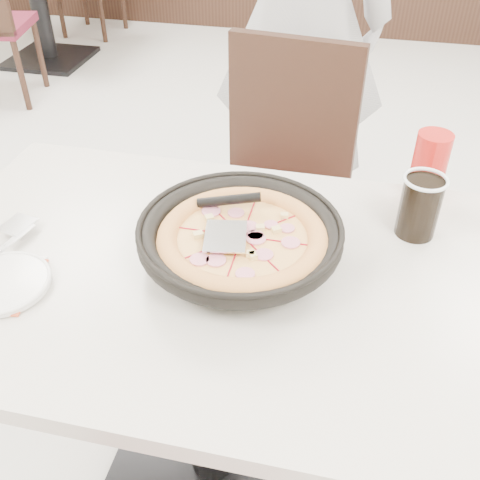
% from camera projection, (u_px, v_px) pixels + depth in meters
% --- Properties ---
extents(floor, '(7.00, 7.00, 0.00)m').
position_uv_depth(floor, '(248.00, 360.00, 1.90)').
color(floor, silver).
rests_on(floor, ground).
extents(main_table, '(1.20, 0.80, 0.75)m').
position_uv_depth(main_table, '(209.00, 382.00, 1.36)').
color(main_table, beige).
rests_on(main_table, floor).
extents(chair_far, '(0.47, 0.47, 0.95)m').
position_uv_depth(chair_far, '(272.00, 206.00, 1.79)').
color(chair_far, black).
rests_on(chair_far, floor).
extents(trivet, '(0.12, 0.12, 0.04)m').
position_uv_depth(trivet, '(213.00, 258.00, 1.12)').
color(trivet, black).
rests_on(trivet, main_table).
extents(pizza_pan, '(0.37, 0.37, 0.01)m').
position_uv_depth(pizza_pan, '(240.00, 243.00, 1.12)').
color(pizza_pan, black).
rests_on(pizza_pan, trivet).
extents(pizza, '(0.30, 0.30, 0.02)m').
position_uv_depth(pizza, '(242.00, 245.00, 1.09)').
color(pizza, '#D79149').
rests_on(pizza, pizza_pan).
extents(pizza_server, '(0.09, 0.11, 0.00)m').
position_uv_depth(pizza_server, '(225.00, 236.00, 1.06)').
color(pizza_server, silver).
rests_on(pizza_server, pizza).
extents(side_plate, '(0.18, 0.18, 0.01)m').
position_uv_depth(side_plate, '(3.00, 284.00, 1.08)').
color(side_plate, white).
rests_on(side_plate, napkin).
extents(fork, '(0.05, 0.17, 0.00)m').
position_uv_depth(fork, '(5.00, 247.00, 1.15)').
color(fork, silver).
rests_on(fork, side_plate).
extents(cola_glass, '(0.08, 0.08, 0.13)m').
position_uv_depth(cola_glass, '(419.00, 208.00, 1.18)').
color(cola_glass, black).
rests_on(cola_glass, main_table).
extents(red_cup, '(0.08, 0.08, 0.16)m').
position_uv_depth(red_cup, '(429.00, 166.00, 1.29)').
color(red_cup, red).
rests_on(red_cup, main_table).
extents(diner_person, '(0.68, 0.47, 1.79)m').
position_uv_depth(diner_person, '(301.00, 17.00, 1.97)').
color(diner_person, silver).
rests_on(diner_person, floor).
extents(bg_table_left, '(1.21, 0.82, 0.75)m').
position_uv_depth(bg_table_left, '(39.00, 7.00, 3.90)').
color(bg_table_left, beige).
rests_on(bg_table_left, floor).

